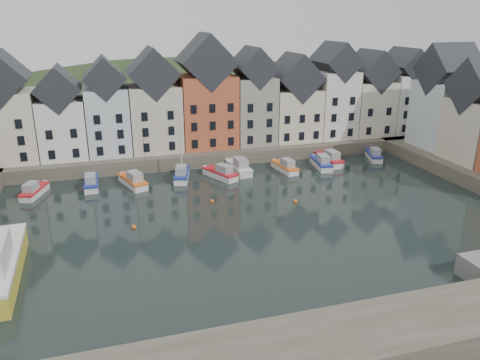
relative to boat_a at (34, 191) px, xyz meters
name	(u,v)px	position (x,y,z in m)	size (l,w,h in m)	color
ground	(263,224)	(25.56, -16.84, -0.64)	(260.00, 260.00, 0.00)	black
far_quay	(205,148)	(25.56, 13.16, 0.36)	(90.00, 16.00, 2.00)	#4A4539
hillside	(182,198)	(25.58, 39.16, -18.60)	(153.60, 70.40, 64.00)	black
far_terrace	(225,102)	(28.77, 11.16, 8.23)	(72.37, 8.16, 17.78)	beige
mooring_buoys	(217,209)	(21.56, -11.50, -0.49)	(20.50, 5.50, 0.50)	orange
boat_a	(34,191)	(0.00, 0.00, 0.00)	(3.41, 5.89, 2.16)	silver
boat_b	(91,183)	(7.10, 1.08, 0.04)	(1.86, 5.94, 2.28)	silver
boat_c	(133,181)	(12.64, 0.08, 0.08)	(3.78, 6.60, 2.42)	silver
boat_d	(182,174)	(19.48, 0.99, 0.12)	(3.34, 6.45, 11.80)	silver
boat_e	(221,173)	(24.99, -0.08, 0.06)	(4.30, 6.35, 2.35)	silver
boat_f	(239,167)	(28.24, 1.65, 0.12)	(2.44, 6.81, 2.58)	silver
boat_g	(285,167)	(35.05, 0.21, 0.02)	(2.43, 5.97, 2.23)	silver
boat_h	(321,163)	(41.08, 0.31, 0.07)	(2.83, 6.44, 2.39)	silver
boat_i	(330,159)	(43.19, 1.73, 0.11)	(2.05, 6.55, 2.51)	silver
boat_j	(374,155)	(51.24, 1.88, 0.01)	(3.50, 5.95, 2.18)	silver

